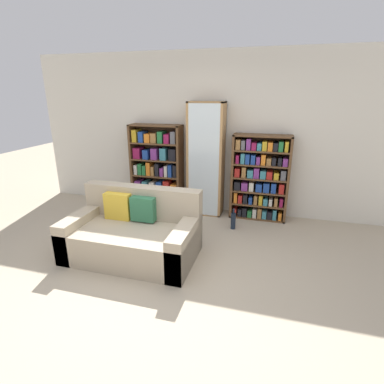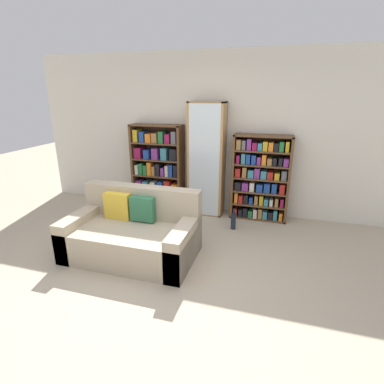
% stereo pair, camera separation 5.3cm
% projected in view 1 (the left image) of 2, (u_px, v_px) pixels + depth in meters
% --- Properties ---
extents(ground_plane, '(16.00, 16.00, 0.00)m').
position_uv_depth(ground_plane, '(157.00, 283.00, 3.38)').
color(ground_plane, tan).
extents(wall_back, '(6.41, 0.06, 2.70)m').
position_uv_depth(wall_back, '(208.00, 134.00, 5.16)').
color(wall_back, silver).
rests_on(wall_back, ground).
extents(couch, '(1.64, 0.94, 0.85)m').
position_uv_depth(couch, '(133.00, 234.00, 3.90)').
color(couch, tan).
rests_on(couch, ground).
extents(bookshelf_left, '(0.93, 0.32, 1.52)m').
position_uv_depth(bookshelf_left, '(157.00, 169.00, 5.40)').
color(bookshelf_left, brown).
rests_on(bookshelf_left, ground).
extents(display_cabinet, '(0.59, 0.36, 1.91)m').
position_uv_depth(display_cabinet, '(206.00, 160.00, 5.08)').
color(display_cabinet, '#AD7F4C').
rests_on(display_cabinet, ground).
extents(bookshelf_right, '(0.93, 0.32, 1.41)m').
position_uv_depth(bookshelf_right, '(260.00, 178.00, 4.94)').
color(bookshelf_right, brown).
rests_on(bookshelf_right, ground).
extents(wine_bottle, '(0.08, 0.08, 0.33)m').
position_uv_depth(wine_bottle, '(233.00, 221.00, 4.68)').
color(wine_bottle, '#192333').
rests_on(wine_bottle, ground).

